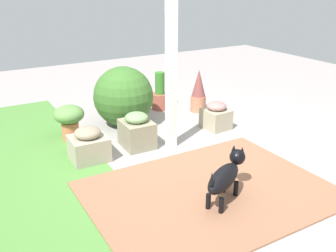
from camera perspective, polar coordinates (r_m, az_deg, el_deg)
The scene contains 11 objects.
ground_plane at distance 4.63m, azimuth 4.28°, elevation -4.68°, with size 12.00×12.00×0.00m, color #9C9392.
brick_path at distance 3.93m, azimuth 6.27°, elevation -9.78°, with size 1.80×2.40×0.02m, color #905F44.
porch_pillar at distance 4.56m, azimuth 0.50°, elevation 10.70°, with size 0.11×0.11×2.37m, color white.
stone_planter_nearest at distance 5.47m, azimuth 7.22°, elevation 1.50°, with size 0.39×0.36×0.40m.
stone_planter_mid at distance 4.84m, azimuth -4.69°, elevation -0.77°, with size 0.44×0.38×0.46m.
stone_planter_far at distance 4.59m, azimuth -11.84°, elevation -2.80°, with size 0.41×0.44×0.41m.
round_shrub at distance 5.52m, azimuth -6.71°, elevation 4.42°, with size 0.87×0.87×0.87m, color #386628.
terracotta_pot_tall at distance 6.24m, azimuth -1.22°, elevation 4.53°, with size 0.28×0.28×0.62m.
terracotta_pot_broad at distance 5.18m, azimuth -14.60°, elevation 1.12°, with size 0.40×0.40×0.47m.
terracotta_pot_spiky at distance 6.11m, azimuth 4.60°, elevation 5.14°, with size 0.24×0.24×0.69m.
dog at distance 3.68m, azimuth 8.65°, elevation -7.37°, with size 0.45×0.67×0.48m.
Camera 1 is at (-3.41, 2.39, 2.04)m, focal length 40.58 mm.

